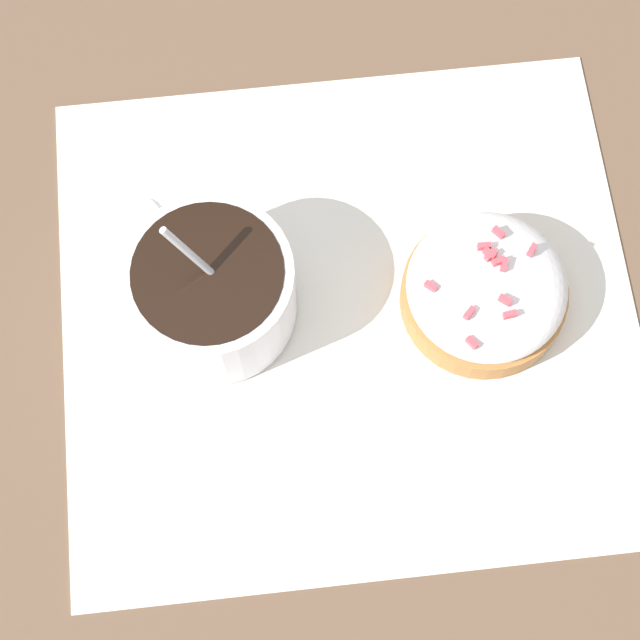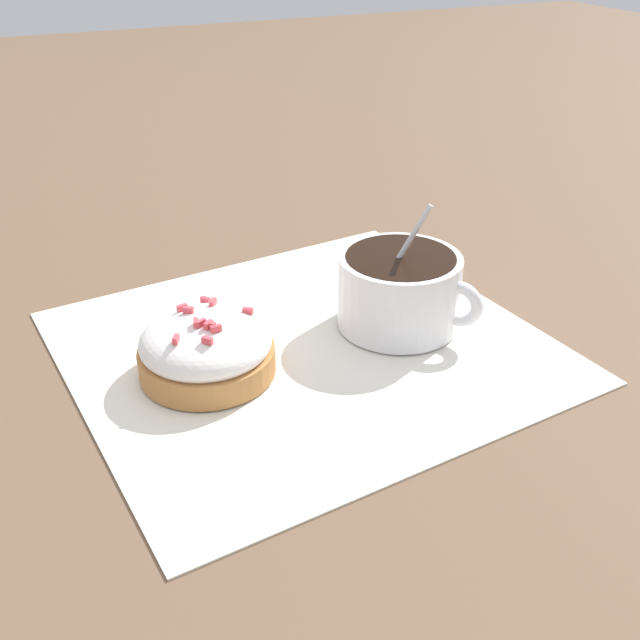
{
  "view_description": "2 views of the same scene",
  "coord_description": "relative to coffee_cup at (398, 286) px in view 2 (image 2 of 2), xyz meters",
  "views": [
    {
      "loc": [
        0.02,
        0.21,
        0.57
      ],
      "look_at": [
        0.02,
        0.02,
        0.03
      ],
      "focal_mm": 60.0,
      "sensor_mm": 36.0,
      "label": 1
    },
    {
      "loc": [
        -0.18,
        -0.42,
        0.29
      ],
      "look_at": [
        0.0,
        -0.02,
        0.03
      ],
      "focal_mm": 42.0,
      "sensor_mm": 36.0,
      "label": 2
    }
  ],
  "objects": [
    {
      "name": "paper_napkin",
      "position": [
        -0.08,
        -0.0,
        -0.03
      ],
      "size": [
        0.36,
        0.34,
        0.0
      ],
      "color": "white",
      "rests_on": "ground_plane"
    },
    {
      "name": "ground_plane",
      "position": [
        -0.08,
        -0.0,
        -0.03
      ],
      "size": [
        3.0,
        3.0,
        0.0
      ],
      "primitive_type": "plane",
      "color": "brown"
    },
    {
      "name": "frosted_pastry",
      "position": [
        -0.15,
        -0.01,
        -0.01
      ],
      "size": [
        0.09,
        0.09,
        0.04
      ],
      "color": "#B2753D",
      "rests_on": "paper_napkin"
    },
    {
      "name": "coffee_cup",
      "position": [
        0.0,
        0.0,
        0.0
      ],
      "size": [
        0.09,
        0.1,
        0.1
      ],
      "color": "white",
      "rests_on": "paper_napkin"
    }
  ]
}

